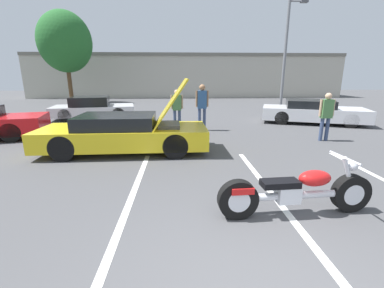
{
  "coord_description": "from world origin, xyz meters",
  "views": [
    {
      "loc": [
        -0.83,
        -1.86,
        2.17
      ],
      "look_at": [
        -0.57,
        3.31,
        0.8
      ],
      "focal_mm": 24.0,
      "sensor_mm": 36.0,
      "label": 1
    }
  ],
  "objects_px": {
    "parked_car_right_row": "(312,112)",
    "parked_car_mid_row": "(93,108)",
    "light_pole": "(287,51)",
    "motorcycle": "(296,192)",
    "show_car_hood_open": "(125,133)",
    "spectator_by_show_car": "(326,113)",
    "tree_background": "(65,42)",
    "spectator_midground": "(202,103)",
    "spectator_near_motorcycle": "(177,106)"
  },
  "relations": [
    {
      "from": "tree_background",
      "to": "spectator_by_show_car",
      "type": "relative_size",
      "value": 4.32
    },
    {
      "from": "show_car_hood_open",
      "to": "parked_car_mid_row",
      "type": "relative_size",
      "value": 1.1
    },
    {
      "from": "light_pole",
      "to": "show_car_hood_open",
      "type": "height_order",
      "value": "light_pole"
    },
    {
      "from": "parked_car_right_row",
      "to": "spectator_midground",
      "type": "distance_m",
      "value": 5.61
    },
    {
      "from": "tree_background",
      "to": "spectator_near_motorcycle",
      "type": "xyz_separation_m",
      "value": [
        8.74,
        -11.09,
        -3.78
      ]
    },
    {
      "from": "parked_car_mid_row",
      "to": "spectator_by_show_car",
      "type": "relative_size",
      "value": 2.66
    },
    {
      "from": "parked_car_mid_row",
      "to": "spectator_midground",
      "type": "bearing_deg",
      "value": -42.46
    },
    {
      "from": "parked_car_right_row",
      "to": "spectator_by_show_car",
      "type": "bearing_deg",
      "value": -91.35
    },
    {
      "from": "tree_background",
      "to": "spectator_midground",
      "type": "relative_size",
      "value": 3.81
    },
    {
      "from": "tree_background",
      "to": "spectator_by_show_car",
      "type": "bearing_deg",
      "value": -44.09
    },
    {
      "from": "spectator_by_show_car",
      "to": "light_pole",
      "type": "bearing_deg",
      "value": 77.6
    },
    {
      "from": "tree_background",
      "to": "spectator_midground",
      "type": "bearing_deg",
      "value": -49.46
    },
    {
      "from": "motorcycle",
      "to": "spectator_near_motorcycle",
      "type": "xyz_separation_m",
      "value": [
        -1.93,
        7.08,
        0.58
      ]
    },
    {
      "from": "spectator_by_show_car",
      "to": "spectator_midground",
      "type": "distance_m",
      "value": 4.52
    },
    {
      "from": "motorcycle",
      "to": "spectator_midground",
      "type": "distance_m",
      "value": 6.85
    },
    {
      "from": "show_car_hood_open",
      "to": "spectator_by_show_car",
      "type": "distance_m",
      "value": 6.67
    },
    {
      "from": "light_pole",
      "to": "parked_car_right_row",
      "type": "height_order",
      "value": "light_pole"
    },
    {
      "from": "show_car_hood_open",
      "to": "parked_car_right_row",
      "type": "distance_m",
      "value": 9.07
    },
    {
      "from": "motorcycle",
      "to": "spectator_near_motorcycle",
      "type": "relative_size",
      "value": 1.55
    },
    {
      "from": "parked_car_right_row",
      "to": "show_car_hood_open",
      "type": "bearing_deg",
      "value": -130.95
    },
    {
      "from": "light_pole",
      "to": "motorcycle",
      "type": "height_order",
      "value": "light_pole"
    },
    {
      "from": "light_pole",
      "to": "motorcycle",
      "type": "distance_m",
      "value": 14.52
    },
    {
      "from": "motorcycle",
      "to": "show_car_hood_open",
      "type": "height_order",
      "value": "show_car_hood_open"
    },
    {
      "from": "spectator_by_show_car",
      "to": "spectator_near_motorcycle",
      "type": "bearing_deg",
      "value": 155.59
    },
    {
      "from": "motorcycle",
      "to": "spectator_midground",
      "type": "height_order",
      "value": "spectator_midground"
    },
    {
      "from": "motorcycle",
      "to": "parked_car_mid_row",
      "type": "bearing_deg",
      "value": 118.17
    },
    {
      "from": "parked_car_right_row",
      "to": "spectator_by_show_car",
      "type": "xyz_separation_m",
      "value": [
        -1.32,
        -3.44,
        0.43
      ]
    },
    {
      "from": "motorcycle",
      "to": "show_car_hood_open",
      "type": "relative_size",
      "value": 0.53
    },
    {
      "from": "parked_car_mid_row",
      "to": "spectator_midground",
      "type": "height_order",
      "value": "spectator_midground"
    },
    {
      "from": "motorcycle",
      "to": "parked_car_mid_row",
      "type": "distance_m",
      "value": 11.98
    },
    {
      "from": "parked_car_right_row",
      "to": "spectator_midground",
      "type": "height_order",
      "value": "spectator_midground"
    },
    {
      "from": "parked_car_right_row",
      "to": "parked_car_mid_row",
      "type": "distance_m",
      "value": 11.02
    },
    {
      "from": "parked_car_mid_row",
      "to": "spectator_by_show_car",
      "type": "distance_m",
      "value": 10.94
    },
    {
      "from": "light_pole",
      "to": "spectator_near_motorcycle",
      "type": "distance_m",
      "value": 9.66
    },
    {
      "from": "motorcycle",
      "to": "parked_car_mid_row",
      "type": "xyz_separation_m",
      "value": [
        -6.38,
        10.14,
        0.16
      ]
    },
    {
      "from": "show_car_hood_open",
      "to": "spectator_by_show_car",
      "type": "height_order",
      "value": "show_car_hood_open"
    },
    {
      "from": "spectator_near_motorcycle",
      "to": "spectator_midground",
      "type": "height_order",
      "value": "spectator_midground"
    },
    {
      "from": "light_pole",
      "to": "parked_car_mid_row",
      "type": "distance_m",
      "value": 12.21
    },
    {
      "from": "show_car_hood_open",
      "to": "spectator_by_show_car",
      "type": "xyz_separation_m",
      "value": [
        6.58,
        1.0,
        0.4
      ]
    },
    {
      "from": "spectator_midground",
      "to": "tree_background",
      "type": "bearing_deg",
      "value": 130.54
    },
    {
      "from": "parked_car_right_row",
      "to": "spectator_by_show_car",
      "type": "height_order",
      "value": "spectator_by_show_car"
    },
    {
      "from": "parked_car_right_row",
      "to": "spectator_near_motorcycle",
      "type": "height_order",
      "value": "spectator_near_motorcycle"
    },
    {
      "from": "light_pole",
      "to": "spectator_midground",
      "type": "distance_m",
      "value": 9.14
    },
    {
      "from": "light_pole",
      "to": "parked_car_right_row",
      "type": "relative_size",
      "value": 1.36
    },
    {
      "from": "parked_car_mid_row",
      "to": "spectator_by_show_car",
      "type": "xyz_separation_m",
      "value": [
        9.53,
        -5.37,
        0.43
      ]
    },
    {
      "from": "light_pole",
      "to": "parked_car_right_row",
      "type": "bearing_deg",
      "value": -96.07
    },
    {
      "from": "light_pole",
      "to": "spectator_by_show_car",
      "type": "bearing_deg",
      "value": -102.4
    },
    {
      "from": "tree_background",
      "to": "motorcycle",
      "type": "xyz_separation_m",
      "value": [
        10.68,
        -18.17,
        -4.36
      ]
    },
    {
      "from": "light_pole",
      "to": "parked_car_mid_row",
      "type": "relative_size",
      "value": 1.54
    },
    {
      "from": "light_pole",
      "to": "parked_car_mid_row",
      "type": "height_order",
      "value": "light_pole"
    }
  ]
}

